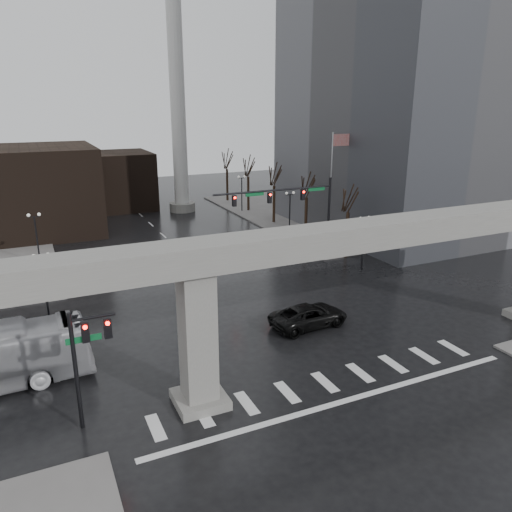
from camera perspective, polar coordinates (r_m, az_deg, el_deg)
name	(u,v)px	position (r m, az deg, el deg)	size (l,w,h in m)	color
ground	(316,374)	(29.77, 6.82, -13.20)	(160.00, 160.00, 0.00)	black
sidewalk_ne	(340,211)	(71.64, 9.58, 5.05)	(28.00, 36.00, 0.15)	slate
elevated_guideway	(340,257)	(27.61, 9.57, -0.16)	(48.00, 2.60, 8.70)	gray
office_tower	(414,45)	(63.65, 17.65, 21.97)	(22.00, 26.00, 42.00)	slate
building_far_left	(25,191)	(64.41, -24.90, 6.78)	(16.00, 14.00, 10.00)	black
building_far_mid	(116,181)	(75.38, -15.76, 8.29)	(10.00, 10.00, 8.00)	black
smokestack	(178,114)	(70.49, -8.89, 15.78)	(3.60, 3.60, 30.00)	beige
signal_mast_arm	(295,203)	(47.33, 4.49, 6.05)	(12.12, 0.43, 8.00)	black
signal_left_pole	(86,349)	(24.76, -18.85, -10.05)	(2.30, 0.30, 6.00)	black
flagpole_assembly	(334,176)	(52.99, 8.85, 8.99)	(2.06, 0.12, 12.00)	silver
lamp_right_0	(364,234)	(46.37, 12.21, 2.48)	(1.22, 0.32, 5.11)	black
lamp_right_1	(290,206)	(57.83, 3.89, 5.76)	(1.22, 0.32, 5.11)	black
lamp_right_2	(242,187)	(70.21, -1.64, 7.86)	(1.22, 0.32, 5.11)	black
lamp_left_0	(44,276)	(37.47, -23.11, -2.12)	(1.22, 0.32, 5.11)	black
lamp_left_1	(36,230)	(50.96, -23.86, 2.71)	(1.22, 0.32, 5.11)	black
lamp_left_2	(31,203)	(64.67, -24.29, 5.51)	(1.22, 0.32, 5.11)	black
tree_right_0	(347,230)	(50.27, 10.38, 2.94)	(1.09, 1.58, 7.50)	black
tree_right_1	(306,214)	(56.77, 5.76, 4.86)	(1.09, 1.61, 7.67)	black
tree_right_2	(274,201)	(63.62, 2.09, 6.35)	(1.10, 1.63, 7.85)	black
tree_right_3	(248,190)	(70.71, -0.87, 7.53)	(1.11, 1.66, 8.02)	black
tree_right_4	(227,182)	(77.98, -3.29, 8.48)	(1.12, 1.69, 8.19)	black
pickup_truck	(309,316)	(35.06, 6.07, -6.80)	(2.59, 5.62, 1.56)	black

